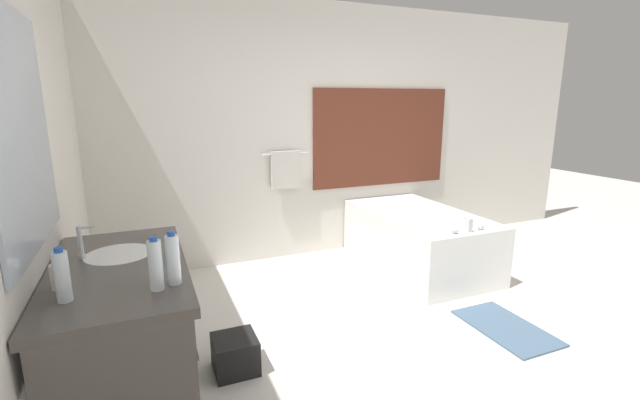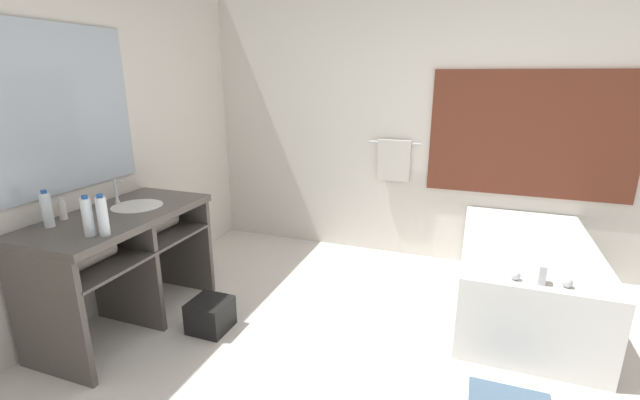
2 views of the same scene
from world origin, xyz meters
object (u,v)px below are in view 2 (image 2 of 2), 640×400
at_px(soap_dispenser, 63,210).
at_px(water_bottle_2, 47,210).
at_px(bathtub, 524,274).
at_px(waste_bin, 210,315).
at_px(water_bottle_1, 88,217).
at_px(water_bottle_3, 103,216).

bearing_deg(soap_dispenser, water_bottle_2, -71.74).
relative_size(bathtub, soap_dispenser, 10.69).
bearing_deg(bathtub, water_bottle_2, -152.45).
bearing_deg(water_bottle_2, waste_bin, 31.44).
bearing_deg(water_bottle_2, water_bottle_1, -4.79).
height_order(water_bottle_1, water_bottle_3, water_bottle_3).
height_order(soap_dispenser, waste_bin, soap_dispenser).
bearing_deg(water_bottle_3, soap_dispenser, 164.29).
distance_m(water_bottle_2, soap_dispenser, 0.16).
xyz_separation_m(water_bottle_2, soap_dispenser, (-0.05, 0.14, -0.05)).
distance_m(water_bottle_1, water_bottle_3, 0.09).
bearing_deg(water_bottle_1, soap_dispenser, 157.15).
relative_size(water_bottle_1, water_bottle_3, 0.98).
bearing_deg(soap_dispenser, water_bottle_3, -15.71).
bearing_deg(bathtub, water_bottle_3, -148.48).
relative_size(bathtub, water_bottle_3, 6.31).
height_order(bathtub, water_bottle_2, water_bottle_2).
distance_m(bathtub, water_bottle_2, 3.37).
distance_m(soap_dispenser, waste_bin, 1.22).
bearing_deg(water_bottle_3, waste_bin, 53.99).
bearing_deg(soap_dispenser, waste_bin, 22.08).
bearing_deg(waste_bin, soap_dispenser, -157.92).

